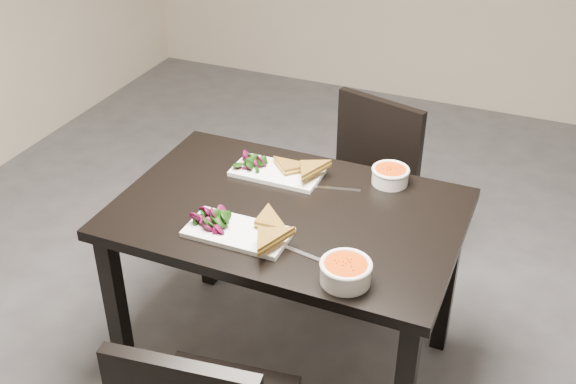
% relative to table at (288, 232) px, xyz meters
% --- Properties ---
extents(ground, '(5.00, 5.00, 0.00)m').
position_rel_table_xyz_m(ground, '(0.27, 0.24, -0.65)').
color(ground, '#47474C').
rests_on(ground, ground).
extents(table, '(1.20, 0.80, 0.75)m').
position_rel_table_xyz_m(table, '(0.00, 0.00, 0.00)').
color(table, black).
rests_on(table, ground).
extents(chair_far, '(0.52, 0.52, 0.85)m').
position_rel_table_xyz_m(chair_far, '(0.07, 0.69, -0.17)').
color(chair_far, black).
rests_on(chair_far, ground).
extents(plate_near, '(0.35, 0.17, 0.02)m').
position_rel_table_xyz_m(plate_near, '(-0.09, -0.21, 0.11)').
color(plate_near, white).
rests_on(plate_near, table).
extents(sandwich_near, '(0.18, 0.13, 0.06)m').
position_rel_table_xyz_m(sandwich_near, '(-0.03, -0.19, 0.14)').
color(sandwich_near, olive).
rests_on(sandwich_near, plate_near).
extents(salad_near, '(0.11, 0.10, 0.05)m').
position_rel_table_xyz_m(salad_near, '(-0.19, -0.21, 0.14)').
color(salad_near, black).
rests_on(salad_near, plate_near).
extents(soup_bowl_near, '(0.16, 0.16, 0.07)m').
position_rel_table_xyz_m(soup_bowl_near, '(0.31, -0.30, 0.14)').
color(soup_bowl_near, white).
rests_on(soup_bowl_near, table).
extents(cutlery_near, '(0.18, 0.05, 0.00)m').
position_rel_table_xyz_m(cutlery_near, '(0.12, -0.22, 0.10)').
color(cutlery_near, silver).
rests_on(cutlery_near, table).
extents(plate_far, '(0.34, 0.17, 0.02)m').
position_rel_table_xyz_m(plate_far, '(-0.13, 0.20, 0.11)').
color(plate_far, white).
rests_on(plate_far, table).
extents(sandwich_far, '(0.21, 0.21, 0.05)m').
position_rel_table_xyz_m(sandwich_far, '(-0.07, 0.19, 0.14)').
color(sandwich_far, olive).
rests_on(sandwich_far, plate_far).
extents(salad_far, '(0.11, 0.09, 0.05)m').
position_rel_table_xyz_m(salad_far, '(-0.23, 0.20, 0.14)').
color(salad_far, black).
rests_on(salad_far, plate_far).
extents(soup_bowl_far, '(0.14, 0.14, 0.06)m').
position_rel_table_xyz_m(soup_bowl_far, '(0.28, 0.31, 0.13)').
color(soup_bowl_far, white).
rests_on(soup_bowl_far, table).
extents(cutlery_far, '(0.18, 0.06, 0.00)m').
position_rel_table_xyz_m(cutlery_far, '(0.11, 0.19, 0.10)').
color(cutlery_far, silver).
rests_on(cutlery_far, table).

